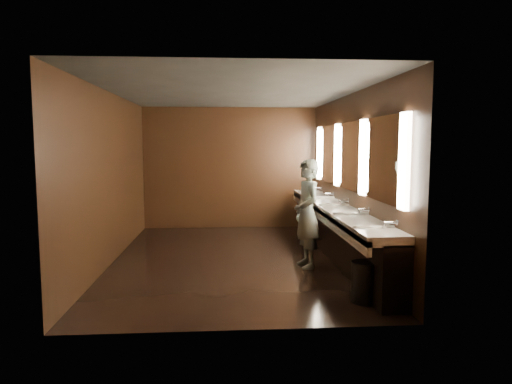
% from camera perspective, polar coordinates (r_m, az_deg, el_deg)
% --- Properties ---
extents(floor, '(6.00, 6.00, 0.00)m').
position_cam_1_polar(floor, '(7.87, -2.86, -8.36)').
color(floor, black).
rests_on(floor, ground).
extents(ceiling, '(4.00, 6.00, 0.02)m').
position_cam_1_polar(ceiling, '(7.67, -2.98, 12.34)').
color(ceiling, '#2D2D2B').
rests_on(ceiling, wall_back).
extents(wall_back, '(4.00, 0.02, 2.80)m').
position_cam_1_polar(wall_back, '(10.64, -3.24, 3.02)').
color(wall_back, black).
rests_on(wall_back, floor).
extents(wall_front, '(4.00, 0.02, 2.80)m').
position_cam_1_polar(wall_front, '(4.66, -2.18, -0.80)').
color(wall_front, black).
rests_on(wall_front, floor).
extents(wall_left, '(0.02, 6.00, 2.80)m').
position_cam_1_polar(wall_left, '(7.87, -17.65, 1.69)').
color(wall_left, black).
rests_on(wall_left, floor).
extents(wall_right, '(0.02, 6.00, 2.80)m').
position_cam_1_polar(wall_right, '(7.94, 11.67, 1.89)').
color(wall_right, black).
rests_on(wall_right, floor).
extents(sink_counter, '(0.55, 5.40, 1.01)m').
position_cam_1_polar(sink_counter, '(8.00, 10.11, -4.58)').
color(sink_counter, black).
rests_on(sink_counter, floor).
extents(mirror_band, '(0.06, 5.03, 1.15)m').
position_cam_1_polar(mirror_band, '(7.92, 11.59, 4.42)').
color(mirror_band, '#FFE9C9').
rests_on(mirror_band, wall_right).
extents(person, '(0.51, 0.69, 1.72)m').
position_cam_1_polar(person, '(7.26, 6.38, -2.71)').
color(person, '#7CA3B9').
rests_on(person, floor).
extents(trash_bin, '(0.40, 0.40, 0.51)m').
position_cam_1_polar(trash_bin, '(5.90, 13.38, -10.89)').
color(trash_bin, black).
rests_on(trash_bin, floor).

